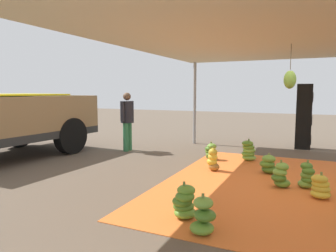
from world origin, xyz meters
TOP-DOWN VIEW (x-y plane):
  - ground_plane at (0.00, 3.00)m, footprint 40.00×40.00m
  - tarp_orange at (0.00, 0.00)m, footprint 5.30×4.66m
  - tent_canopy at (0.01, -0.09)m, footprint 8.00×7.00m
  - banana_bunch_1 at (0.09, -0.17)m, footprint 0.33×0.34m
  - banana_bunch_2 at (-2.04, 1.33)m, footprint 0.43×0.44m
  - banana_bunch_3 at (0.84, 0.57)m, footprint 0.47×0.51m
  - banana_bunch_5 at (-0.39, -0.38)m, footprint 0.45×0.43m
  - banana_bunch_8 at (0.56, 1.70)m, footprint 0.31×0.33m
  - banana_bunch_9 at (-0.07, 0.26)m, footprint 0.38×0.40m
  - banana_bunch_10 at (-2.39, 0.94)m, footprint 0.37×0.36m
  - banana_bunch_11 at (1.62, 2.06)m, footprint 0.39×0.39m
  - banana_bunch_13 at (1.92, 1.19)m, footprint 0.48×0.50m
  - worker_0 at (1.78, 4.63)m, footprint 0.62×0.38m
  - speaker_stack at (4.28, 0.01)m, footprint 0.49×0.47m

SIDE VIEW (x-z plane):
  - ground_plane at x=0.00m, z-range 0.00..0.00m
  - tarp_orange at x=0.00m, z-range 0.00..0.01m
  - banana_bunch_5 at x=-0.39m, z-range -0.03..0.40m
  - banana_bunch_3 at x=0.84m, z-range -0.02..0.40m
  - banana_bunch_11 at x=1.62m, z-range -0.03..0.43m
  - banana_bunch_10 at x=-2.39m, z-range -0.03..0.46m
  - banana_bunch_2 at x=-2.04m, z-range -0.03..0.46m
  - banana_bunch_9 at x=-0.07m, z-range -0.03..0.47m
  - banana_bunch_1 at x=0.09m, z-range -0.03..0.47m
  - banana_bunch_8 at x=0.56m, z-range -0.02..0.50m
  - banana_bunch_13 at x=1.92m, z-range -0.03..0.51m
  - speaker_stack at x=4.28m, z-range 0.00..1.94m
  - worker_0 at x=1.78m, z-range 0.14..1.83m
  - tent_canopy at x=0.01m, z-range 1.28..4.00m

